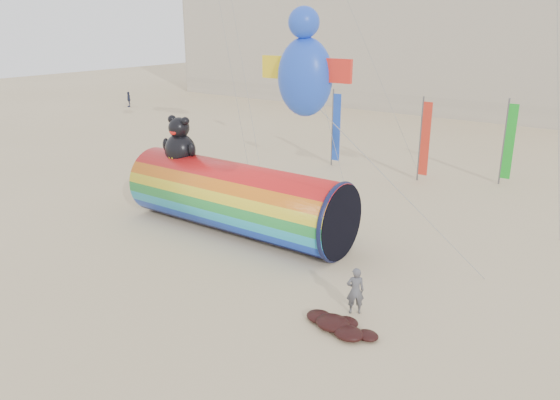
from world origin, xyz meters
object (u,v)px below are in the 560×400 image
Objects in this scene: fabric_bundle at (339,325)px; windsock_assembly at (236,196)px; kite_handler at (355,291)px; hotel_building at (420,12)px.

windsock_assembly is at bearing 150.00° from fabric_bundle.
fabric_bundle is (0.10, -1.27, -0.67)m from kite_handler.
hotel_building is 5.34× the size of windsock_assembly.
windsock_assembly reaches higher than kite_handler.
kite_handler is (8.20, -3.53, -0.89)m from windsock_assembly.
hotel_building reaches higher than windsock_assembly.
kite_handler reaches higher than fabric_bundle.
fabric_bundle is at bearing -30.00° from windsock_assembly.
hotel_building is 35.83× the size of kite_handler.
windsock_assembly is 4.32× the size of fabric_bundle.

